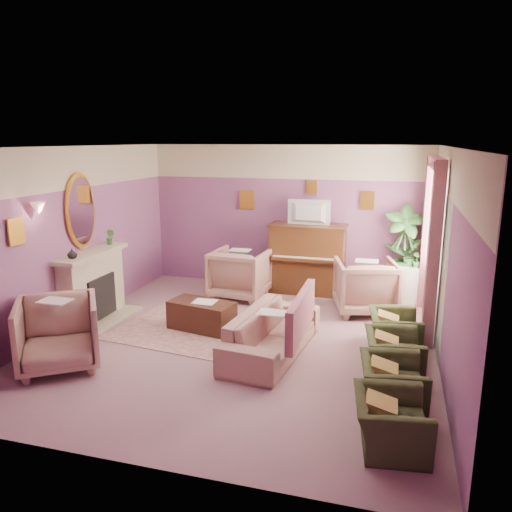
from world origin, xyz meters
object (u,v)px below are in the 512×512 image
(piano, at_px, (308,259))
(olive_chair_b, at_px, (393,376))
(sofa, at_px, (272,324))
(side_table, at_px, (408,284))
(floral_armchair_right, at_px, (366,284))
(olive_chair_d, at_px, (394,324))
(coffee_table, at_px, (202,316))
(television, at_px, (308,211))
(floral_armchair_left, at_px, (240,271))
(olive_chair_c, at_px, (394,347))
(floral_armchair_front, at_px, (58,330))
(olive_chair_a, at_px, (391,414))

(piano, distance_m, olive_chair_b, 4.28)
(sofa, height_order, side_table, sofa)
(piano, distance_m, floral_armchair_right, 1.47)
(floral_armchair_right, distance_m, olive_chair_d, 1.50)
(coffee_table, distance_m, sofa, 1.39)
(television, height_order, floral_armchair_left, television)
(floral_armchair_left, bearing_deg, olive_chair_c, -41.05)
(piano, xyz_separation_m, olive_chair_d, (1.66, -2.29, -0.31))
(floral_armchair_front, height_order, olive_chair_b, floral_armchair_front)
(floral_armchair_left, distance_m, side_table, 3.06)
(olive_chair_b, relative_size, olive_chair_d, 1.00)
(sofa, bearing_deg, olive_chair_b, -31.26)
(olive_chair_a, xyz_separation_m, olive_chair_d, (0.00, 2.46, 0.00))
(floral_armchair_right, bearing_deg, coffee_table, -147.72)
(floral_armchair_front, xyz_separation_m, olive_chair_d, (4.17, 1.84, -0.16))
(coffee_table, xyz_separation_m, olive_chair_c, (2.89, -0.72, 0.12))
(floral_armchair_front, bearing_deg, floral_armchair_right, 41.53)
(floral_armchair_right, bearing_deg, television, 144.28)
(floral_armchair_left, height_order, floral_armchair_front, same)
(olive_chair_c, relative_size, olive_chair_d, 1.00)
(olive_chair_b, bearing_deg, olive_chair_d, 90.00)
(piano, bearing_deg, olive_chair_c, -61.92)
(olive_chair_b, xyz_separation_m, side_table, (0.21, 3.75, 0.01))
(floral_armchair_left, bearing_deg, sofa, -62.51)
(olive_chair_b, bearing_deg, olive_chair_a, -90.00)
(piano, relative_size, olive_chair_b, 1.76)
(olive_chair_b, distance_m, side_table, 3.76)
(olive_chair_c, bearing_deg, floral_armchair_front, -166.20)
(olive_chair_b, bearing_deg, television, 113.15)
(floral_armchair_right, relative_size, olive_chair_b, 1.27)
(coffee_table, bearing_deg, piano, 62.83)
(piano, relative_size, side_table, 2.00)
(floral_armchair_front, bearing_deg, side_table, 42.14)
(olive_chair_c, height_order, olive_chair_d, same)
(side_table, bearing_deg, olive_chair_a, -92.58)
(piano, bearing_deg, coffee_table, -117.17)
(floral_armchair_left, bearing_deg, piano, 30.08)
(television, height_order, side_table, television)
(floral_armchair_left, distance_m, olive_chair_a, 4.96)
(side_table, bearing_deg, floral_armchair_front, -137.86)
(floral_armchair_right, relative_size, side_table, 1.45)
(piano, xyz_separation_m, sofa, (0.04, -2.95, -0.23))
(sofa, bearing_deg, floral_armchair_left, 117.49)
(floral_armchair_left, relative_size, olive_chair_d, 1.27)
(olive_chair_d, bearing_deg, floral_armchair_left, 149.94)
(floral_armchair_left, bearing_deg, olive_chair_d, -30.06)
(piano, height_order, television, television)
(floral_armchair_left, distance_m, olive_chair_d, 3.25)
(olive_chair_c, distance_m, side_table, 2.94)
(floral_armchair_left, xyz_separation_m, olive_chair_a, (2.81, -4.09, -0.16))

